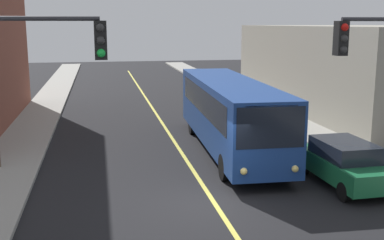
{
  "coord_description": "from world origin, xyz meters",
  "views": [
    {
      "loc": [
        -3.52,
        -14.36,
        5.73
      ],
      "look_at": [
        0.0,
        3.79,
        2.0
      ],
      "focal_mm": 44.95,
      "sensor_mm": 36.0,
      "label": 1
    }
  ],
  "objects_px": {
    "city_bus": "(229,111)",
    "parked_car_white": "(268,123)",
    "parked_car_green": "(344,162)",
    "parked_car_silver": "(230,101)",
    "traffic_signal_left_corner": "(24,80)",
    "fire_hydrant": "(350,147)"
  },
  "relations": [
    {
      "from": "parked_car_white",
      "to": "traffic_signal_left_corner",
      "type": "distance_m",
      "value": 14.32
    },
    {
      "from": "parked_car_green",
      "to": "parked_car_white",
      "type": "bearing_deg",
      "value": 92.25
    },
    {
      "from": "city_bus",
      "to": "parked_car_white",
      "type": "xyz_separation_m",
      "value": [
        2.5,
        1.68,
        -0.98
      ]
    },
    {
      "from": "parked_car_green",
      "to": "traffic_signal_left_corner",
      "type": "height_order",
      "value": "traffic_signal_left_corner"
    },
    {
      "from": "city_bus",
      "to": "fire_hydrant",
      "type": "xyz_separation_m",
      "value": [
        4.65,
        -2.54,
        -1.23
      ]
    },
    {
      "from": "parked_car_white",
      "to": "parked_car_silver",
      "type": "bearing_deg",
      "value": 90.36
    },
    {
      "from": "city_bus",
      "to": "traffic_signal_left_corner",
      "type": "bearing_deg",
      "value": -134.09
    },
    {
      "from": "traffic_signal_left_corner",
      "to": "fire_hydrant",
      "type": "xyz_separation_m",
      "value": [
        12.26,
        5.32,
        -3.72
      ]
    },
    {
      "from": "parked_car_green",
      "to": "parked_car_silver",
      "type": "xyz_separation_m",
      "value": [
        -0.32,
        14.16,
        0.0
      ]
    },
    {
      "from": "parked_car_silver",
      "to": "traffic_signal_left_corner",
      "type": "xyz_separation_m",
      "value": [
        -10.06,
        -16.57,
        3.46
      ]
    },
    {
      "from": "parked_car_white",
      "to": "fire_hydrant",
      "type": "bearing_deg",
      "value": -62.96
    },
    {
      "from": "traffic_signal_left_corner",
      "to": "city_bus",
      "type": "bearing_deg",
      "value": 45.91
    },
    {
      "from": "traffic_signal_left_corner",
      "to": "parked_car_white",
      "type": "bearing_deg",
      "value": 43.34
    },
    {
      "from": "city_bus",
      "to": "parked_car_white",
      "type": "bearing_deg",
      "value": 33.95
    },
    {
      "from": "parked_car_white",
      "to": "traffic_signal_left_corner",
      "type": "bearing_deg",
      "value": -136.66
    },
    {
      "from": "parked_car_white",
      "to": "parked_car_silver",
      "type": "xyz_separation_m",
      "value": [
        -0.04,
        7.03,
        0.0
      ]
    },
    {
      "from": "parked_car_silver",
      "to": "fire_hydrant",
      "type": "distance_m",
      "value": 11.46
    },
    {
      "from": "city_bus",
      "to": "parked_car_green",
      "type": "xyz_separation_m",
      "value": [
        2.78,
        -5.45,
        -0.98
      ]
    },
    {
      "from": "parked_car_green",
      "to": "city_bus",
      "type": "bearing_deg",
      "value": 117.01
    },
    {
      "from": "city_bus",
      "to": "parked_car_white",
      "type": "relative_size",
      "value": 2.77
    },
    {
      "from": "parked_car_green",
      "to": "fire_hydrant",
      "type": "xyz_separation_m",
      "value": [
        1.87,
        2.91,
        -0.26
      ]
    },
    {
      "from": "parked_car_green",
      "to": "parked_car_silver",
      "type": "bearing_deg",
      "value": 91.31
    }
  ]
}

